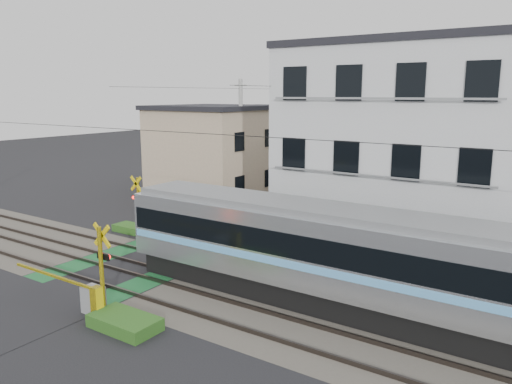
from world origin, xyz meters
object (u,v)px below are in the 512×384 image
Objects in this scene: crossing_signal_far at (146,223)px; apartment_block at (407,147)px; crossing_signal_near at (93,294)px; pedestrian at (385,162)px.

apartment_block is at bearing 27.78° from crossing_signal_far.
crossing_signal_near is 8.95m from crossing_signal_far.
apartment_block reaches higher than crossing_signal_near.
crossing_signal_near is 1.00× the size of crossing_signal_far.
crossing_signal_near is at bearing -114.22° from apartment_block.
apartment_block is at bearing 65.78° from crossing_signal_near.
crossing_signal_near is at bearing 74.39° from pedestrian.
crossing_signal_far is at bearing 125.29° from crossing_signal_near.
crossing_signal_near is 35.53m from pedestrian.
pedestrian is (-8.80, 22.26, -3.86)m from apartment_block.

